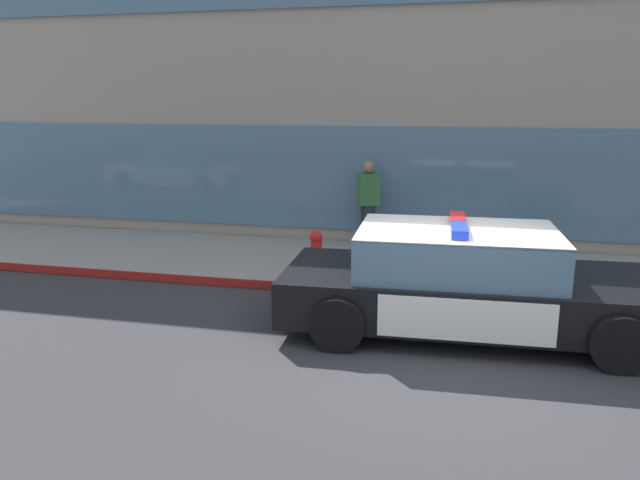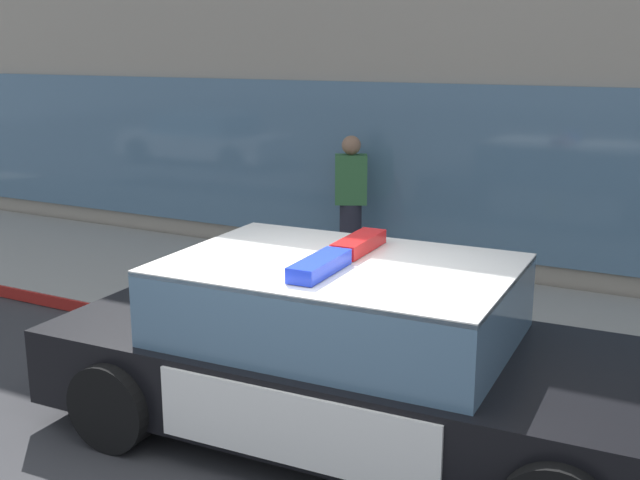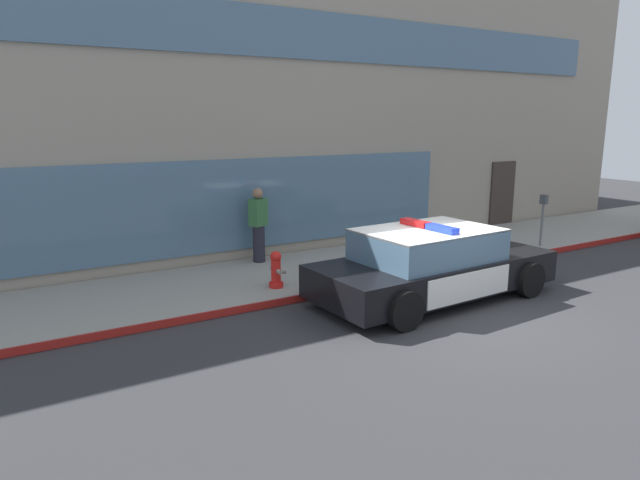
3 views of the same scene
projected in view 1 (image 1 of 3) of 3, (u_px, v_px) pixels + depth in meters
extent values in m
plane|color=#303033|center=(448.00, 349.00, 7.45)|extent=(48.00, 48.00, 0.00)
cube|color=gray|center=(453.00, 271.00, 10.59)|extent=(48.00, 3.05, 0.15)
cube|color=maroon|center=(451.00, 298.00, 9.13)|extent=(28.80, 0.04, 0.14)
cube|color=gray|center=(432.00, 74.00, 15.98)|extent=(25.59, 9.55, 7.36)
cube|color=slate|center=(268.00, 176.00, 12.61)|extent=(15.36, 0.08, 2.10)
cube|color=black|center=(470.00, 295.00, 7.94)|extent=(4.95, 2.14, 0.60)
cube|color=silver|center=(597.00, 290.00, 7.62)|extent=(1.73, 1.97, 0.05)
cube|color=silver|center=(342.00, 276.00, 8.22)|extent=(1.44, 1.96, 0.05)
cube|color=silver|center=(459.00, 274.00, 8.90)|extent=(2.05, 0.11, 0.51)
cube|color=silver|center=(465.00, 321.00, 7.02)|extent=(2.05, 0.11, 0.51)
cube|color=yellow|center=(459.00, 274.00, 8.92)|extent=(0.22, 0.02, 0.26)
cube|color=slate|center=(457.00, 252.00, 7.85)|extent=(2.60, 1.85, 0.60)
cube|color=silver|center=(458.00, 231.00, 7.78)|extent=(2.60, 1.85, 0.04)
cube|color=red|center=(457.00, 219.00, 8.10)|extent=(0.23, 0.67, 0.11)
cube|color=blue|center=(459.00, 230.00, 7.43)|extent=(0.23, 0.67, 0.11)
cylinder|color=black|center=(581.00, 291.00, 8.62)|extent=(0.69, 0.25, 0.68)
cylinder|color=black|center=(620.00, 344.00, 6.75)|extent=(0.69, 0.25, 0.68)
cylinder|color=black|center=(358.00, 279.00, 9.20)|extent=(0.69, 0.25, 0.68)
cylinder|color=black|center=(337.00, 324.00, 7.34)|extent=(0.69, 0.25, 0.68)
cylinder|color=red|center=(316.00, 269.00, 10.22)|extent=(0.28, 0.28, 0.10)
cylinder|color=red|center=(316.00, 254.00, 10.16)|extent=(0.19, 0.19, 0.45)
sphere|color=red|center=(316.00, 237.00, 10.09)|extent=(0.22, 0.22, 0.22)
cylinder|color=gray|center=(316.00, 233.00, 10.08)|extent=(0.06, 0.06, 0.05)
cylinder|color=gray|center=(314.00, 255.00, 10.02)|extent=(0.09, 0.10, 0.09)
cylinder|color=gray|center=(318.00, 250.00, 10.29)|extent=(0.09, 0.10, 0.09)
cylinder|color=gray|center=(325.00, 255.00, 10.13)|extent=(0.10, 0.12, 0.12)
cylinder|color=#23232D|center=(368.00, 226.00, 11.91)|extent=(0.28, 0.28, 0.85)
cube|color=#336638|center=(368.00, 189.00, 11.74)|extent=(0.47, 0.41, 0.62)
sphere|color=#8C664C|center=(369.00, 167.00, 11.64)|extent=(0.24, 0.24, 0.24)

